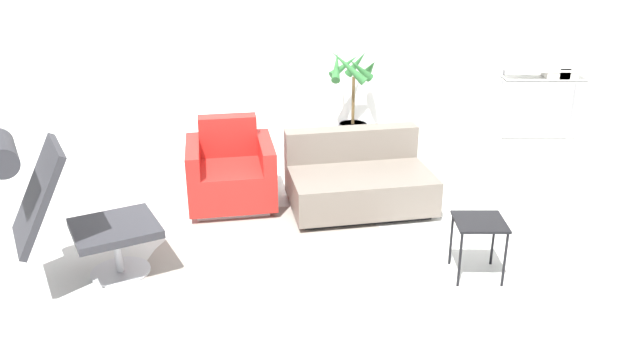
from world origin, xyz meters
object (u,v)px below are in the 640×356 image
(armchair_red, at_px, (233,174))
(side_table, at_px, (482,228))
(shelf_unit, at_px, (553,73))
(lounge_chair, at_px, (62,199))
(potted_plant, at_px, (355,109))
(couch_low, at_px, (361,181))

(armchair_red, relative_size, side_table, 2.03)
(armchair_red, bearing_deg, shelf_unit, -164.62)
(lounge_chair, distance_m, side_table, 3.00)
(armchair_red, xyz_separation_m, potted_plant, (1.21, 1.53, 0.21))
(potted_plant, xyz_separation_m, shelf_unit, (2.27, 0.13, 0.39))
(couch_low, distance_m, shelf_unit, 2.94)
(armchair_red, xyz_separation_m, couch_low, (1.19, -0.05, -0.05))
(lounge_chair, xyz_separation_m, potted_plant, (2.18, 3.00, -0.18))
(armchair_red, bearing_deg, couch_low, 167.42)
(potted_plant, bearing_deg, side_table, -74.45)
(side_table, relative_size, potted_plant, 0.37)
(lounge_chair, xyz_separation_m, side_table, (2.98, 0.14, -0.29))
(side_table, bearing_deg, shelf_unit, 63.66)
(side_table, bearing_deg, lounge_chair, -177.28)
(potted_plant, distance_m, shelf_unit, 2.31)
(couch_low, relative_size, side_table, 3.16)
(shelf_unit, bearing_deg, potted_plant, -176.62)
(couch_low, bearing_deg, potted_plant, -101.64)
(lounge_chair, bearing_deg, armchair_red, 117.35)
(armchair_red, bearing_deg, potted_plant, -138.43)
(couch_low, xyz_separation_m, shelf_unit, (2.29, 1.72, 0.65))
(lounge_chair, distance_m, armchair_red, 1.80)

